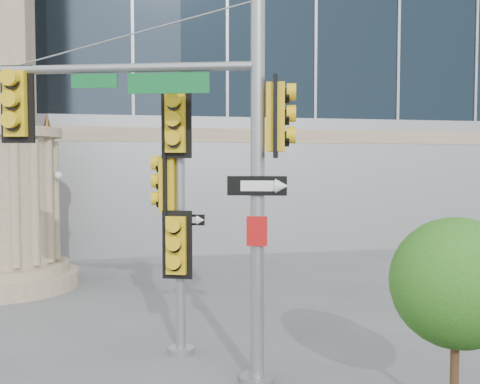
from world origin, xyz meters
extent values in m
cylinder|color=gray|center=(-6.00, 9.00, 0.25)|extent=(4.40, 4.40, 0.50)
cylinder|color=gray|center=(-6.00, 9.00, 0.65)|extent=(3.80, 3.80, 0.30)
cylinder|color=gray|center=(-6.00, 9.00, 2.80)|extent=(3.00, 3.00, 4.00)
cylinder|color=gray|center=(-6.00, 9.00, 4.95)|extent=(3.50, 3.50, 0.30)
cone|color=#472D14|center=(-4.70, 9.00, 5.35)|extent=(0.24, 0.24, 0.50)
cylinder|color=slate|center=(0.17, 0.22, 0.07)|extent=(0.64, 0.64, 0.14)
cylinder|color=slate|center=(0.17, 0.22, 3.41)|extent=(0.25, 0.25, 6.82)
cylinder|color=slate|center=(-2.11, 0.92, 5.68)|extent=(4.61, 1.54, 0.16)
cube|color=#0B6127|center=(-1.35, 0.66, 5.40)|extent=(1.43, 0.47, 0.36)
cube|color=gold|center=(-4.07, 1.51, 5.06)|extent=(0.69, 0.49, 1.42)
cube|color=gold|center=(0.48, 0.13, 4.77)|extent=(0.49, 0.69, 1.42)
cube|color=black|center=(0.13, 0.07, 3.58)|extent=(1.01, 0.34, 0.34)
cube|color=#B41010|center=(0.13, 0.07, 2.78)|extent=(0.36, 0.14, 0.52)
cylinder|color=slate|center=(-1.05, 2.00, 0.07)|extent=(0.53, 0.53, 0.13)
cylinder|color=slate|center=(-1.05, 2.00, 2.77)|extent=(0.20, 0.20, 5.55)
cube|color=gold|center=(-1.13, 1.77, 4.77)|extent=(0.68, 0.50, 1.39)
cube|color=gold|center=(-1.28, 2.08, 3.55)|extent=(0.50, 0.68, 1.39)
cube|color=gold|center=(-1.13, 1.77, 2.33)|extent=(0.68, 0.50, 1.39)
cube|color=black|center=(-0.91, 1.81, 2.83)|extent=(0.66, 0.26, 0.22)
cylinder|color=#382314|center=(2.79, -1.80, 0.85)|extent=(0.13, 0.13, 1.70)
sphere|color=#1A5C15|center=(2.79, -1.80, 2.17)|extent=(1.98, 1.98, 1.98)
sphere|color=#1A5C15|center=(3.22, -1.56, 1.89)|extent=(1.23, 1.23, 1.23)
sphere|color=#1A5C15|center=(2.46, -2.04, 1.94)|extent=(1.04, 1.04, 1.04)
camera|label=1|loc=(-1.96, -9.00, 3.96)|focal=40.00mm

